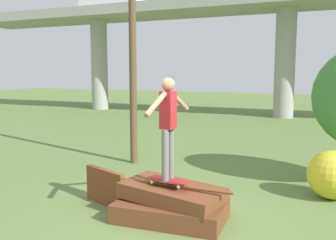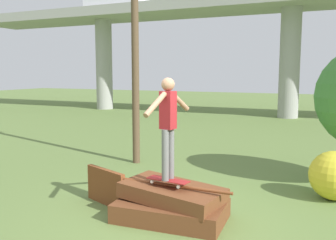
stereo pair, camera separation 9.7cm
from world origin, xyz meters
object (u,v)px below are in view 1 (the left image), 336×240
(bush_yellow_flowering, at_px, (332,175))
(utility_pole, at_px, (133,33))
(skateboard, at_px, (168,180))
(skater, at_px, (168,120))

(bush_yellow_flowering, bearing_deg, utility_pole, 168.46)
(skateboard, relative_size, skater, 0.45)
(bush_yellow_flowering, bearing_deg, skateboard, -137.56)
(skateboard, bearing_deg, utility_pole, 126.71)
(skater, bearing_deg, bush_yellow_flowering, 42.44)
(skateboard, relative_size, bush_yellow_flowering, 0.79)
(skater, relative_size, utility_pole, 0.25)
(utility_pole, bearing_deg, skateboard, -53.29)
(utility_pole, height_order, bush_yellow_flowering, utility_pole)
(skateboard, height_order, bush_yellow_flowering, bush_yellow_flowering)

